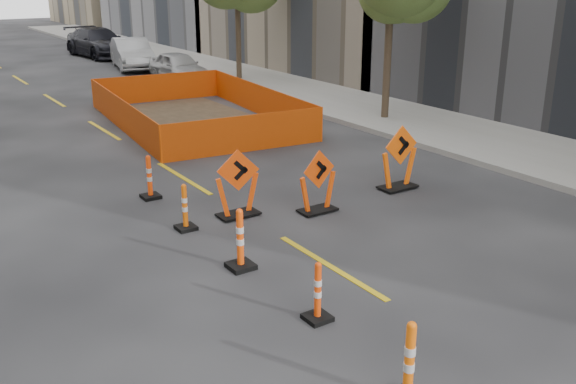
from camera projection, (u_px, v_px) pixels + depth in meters
ground_plane at (523, 383)px, 8.00m from camera, size 140.00×140.00×0.00m
sidewalk_right at (398, 117)px, 22.12m from camera, size 4.00×90.00×0.15m
channelizer_3 at (409, 363)px, 7.46m from camera, size 0.43×0.43×1.09m
channelizer_4 at (318, 291)px, 9.29m from camera, size 0.37×0.37×0.93m
channelizer_5 at (240, 239)px, 10.89m from camera, size 0.43×0.43×1.10m
channelizer_6 at (185, 207)px, 12.58m from camera, size 0.37×0.37×0.95m
channelizer_7 at (149, 177)px, 14.31m from camera, size 0.39×0.39×1.00m
chevron_sign_left at (237, 183)px, 13.18m from camera, size 1.10×0.87×1.45m
chevron_sign_center at (318, 181)px, 13.43m from camera, size 0.96×0.63×1.36m
chevron_sign_right at (399, 158)px, 14.85m from camera, size 1.03×0.64×1.52m
safety_fence at (194, 107)px, 21.49m from camera, size 5.76×8.86×1.05m
parked_car_near at (178, 67)px, 29.50m from camera, size 1.64×3.93×1.33m
parked_car_mid at (132, 54)px, 33.14m from camera, size 2.59×4.98×1.56m
parked_car_far at (99, 42)px, 37.79m from camera, size 2.87×5.90×1.66m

